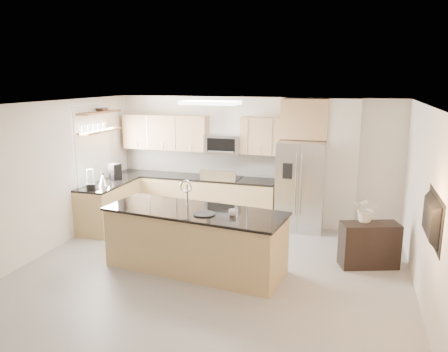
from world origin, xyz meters
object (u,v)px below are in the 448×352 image
(credenza, at_px, (369,245))
(island, at_px, (195,240))
(platter, at_px, (204,214))
(blender, at_px, (90,181))
(range, at_px, (222,199))
(bowl, at_px, (102,109))
(microwave, at_px, (224,144))
(flower_vase, at_px, (367,202))
(cup, at_px, (232,212))
(kettle, at_px, (103,180))
(refrigerator, at_px, (301,186))
(coffee_maker, at_px, (115,172))
(television, at_px, (427,218))

(credenza, bearing_deg, island, 179.51)
(platter, relative_size, blender, 0.85)
(range, height_order, bowl, bowl)
(microwave, bearing_deg, island, -82.90)
(microwave, distance_m, flower_vase, 3.36)
(bowl, bearing_deg, cup, -28.22)
(credenza, relative_size, kettle, 3.37)
(island, bearing_deg, blender, 167.86)
(refrigerator, distance_m, cup, 2.62)
(island, xyz_separation_m, cup, (0.63, -0.08, 0.53))
(island, relative_size, platter, 8.67)
(coffee_maker, xyz_separation_m, bowl, (-0.16, -0.11, 1.30))
(kettle, bearing_deg, refrigerator, 18.95)
(flower_vase, bearing_deg, refrigerator, 130.08)
(island, bearing_deg, microwave, 103.96)
(island, xyz_separation_m, television, (3.19, -0.64, 0.86))
(platter, relative_size, coffee_maker, 1.04)
(coffee_maker, bearing_deg, bowl, -145.74)
(credenza, bearing_deg, blender, 161.46)
(microwave, distance_m, television, 4.79)
(island, xyz_separation_m, platter, (0.22, -0.17, 0.50))
(flower_vase, bearing_deg, platter, -153.86)
(credenza, height_order, television, television)
(cup, bearing_deg, island, 172.65)
(coffee_maker, height_order, bowl, bowl)
(platter, relative_size, bowl, 1.02)
(microwave, xyz_separation_m, coffee_maker, (-2.09, -0.86, -0.56))
(refrigerator, distance_m, coffee_maker, 3.82)
(bowl, relative_size, television, 0.31)
(credenza, relative_size, platter, 2.68)
(credenza, bearing_deg, platter, -175.44)
(refrigerator, relative_size, credenza, 1.97)
(island, bearing_deg, cup, -0.49)
(island, distance_m, kettle, 2.68)
(coffee_maker, distance_m, bowl, 1.32)
(cup, bearing_deg, refrigerator, 74.33)
(blender, distance_m, coffee_maker, 0.92)
(blender, distance_m, flower_vase, 4.96)
(refrigerator, distance_m, platter, 2.84)
(blender, relative_size, television, 0.37)
(refrigerator, bearing_deg, platter, -113.25)
(range, distance_m, island, 2.50)
(island, height_order, flower_vase, island)
(microwave, xyz_separation_m, credenza, (2.96, -1.70, -1.27))
(cup, height_order, flower_vase, flower_vase)
(island, xyz_separation_m, bowl, (-2.57, 1.64, 1.89))
(flower_vase, distance_m, television, 1.76)
(refrigerator, height_order, blender, refrigerator)
(microwave, bearing_deg, refrigerator, -5.86)
(island, distance_m, coffee_maker, 3.04)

